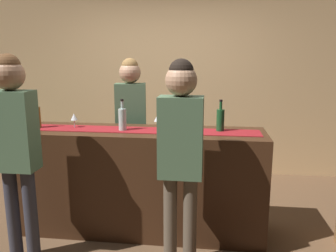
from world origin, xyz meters
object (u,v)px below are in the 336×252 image
Objects in this scene: wine_bottle_clear at (122,119)px; wine_glass_far_end at (194,120)px; wine_bottle_amber at (37,117)px; bartender at (131,116)px; potted_plant_tall at (23,146)px; wine_glass_mid_counter at (74,117)px; wine_bottle_green at (220,120)px; customer_browsing at (15,137)px; customer_sipping at (181,144)px; wine_glass_near_customer at (158,119)px.

wine_bottle_clear is 2.10× the size of wine_glass_far_end.
wine_bottle_amber is 1.01m from bartender.
wine_glass_mid_counter is at bearing -39.41° from potted_plant_tall.
potted_plant_tall is at bearing 160.47° from wine_bottle_green.
customer_browsing reaches higher than wine_glass_mid_counter.
wine_bottle_amber is 1.00× the size of wine_bottle_clear.
wine_bottle_clear is 0.18× the size of customer_sipping.
wine_glass_far_end is at bearing -174.62° from wine_bottle_green.
wine_bottle_amber reaches higher than potted_plant_tall.
customer_browsing is 1.93m from potted_plant_tall.
wine_bottle_green is at bearing 0.76° from wine_glass_mid_counter.
wine_glass_far_end is at bearing -6.68° from wine_glass_near_customer.
customer_sipping is (1.11, -0.63, -0.07)m from wine_glass_mid_counter.
wine_glass_far_end is at bearing 25.60° from customer_browsing.
wine_glass_mid_counter is 0.08× the size of customer_sipping.
potted_plant_tall is (-0.77, 0.99, -0.59)m from wine_bottle_amber.
wine_bottle_amber reaches higher than wine_glass_far_end.
wine_glass_mid_counter is 1.18m from wine_glass_far_end.
wine_bottle_clear is at bearing -175.24° from wine_glass_far_end.
wine_bottle_amber is 2.10× the size of wine_glass_near_customer.
potted_plant_tall is (-0.91, 1.61, -0.54)m from customer_browsing.
customer_sipping is at bearing -66.98° from wine_glass_near_customer.
wine_bottle_clear is 0.18× the size of bartender.
wine_glass_mid_counter is 1.00× the size of wine_glass_far_end.
potted_plant_tall is at bearing -23.60° from bartender.
wine_glass_near_customer is 1.00× the size of wine_glass_far_end.
wine_glass_near_customer reaches higher than potted_plant_tall.
wine_glass_near_customer is at bearing 178.23° from wine_bottle_green.
customer_sipping is at bearing -43.29° from wine_bottle_clear.
potted_plant_tall is (-2.56, 0.91, -0.59)m from wine_bottle_green.
wine_bottle_green is at bearing 64.69° from customer_sipping.
wine_bottle_green is 0.17× the size of customer_browsing.
customer_sipping is (0.29, -0.67, -0.07)m from wine_glass_near_customer.
wine_glass_near_customer is at bearing 16.91° from wine_bottle_clear.
customer_sipping reaches higher than bartender.
wine_bottle_clear is 0.68m from wine_glass_far_end.
customer_sipping is 1.80× the size of potted_plant_tall.
bartender is 1.69m from potted_plant_tall.
bartender reaches higher than wine_bottle_green.
wine_glass_mid_counter is (-0.83, -0.04, 0.00)m from wine_glass_near_customer.
bartender is 1.00× the size of customer_sipping.
wine_bottle_green is 2.78m from potted_plant_tall.
customer_sipping is at bearing -115.85° from wine_bottle_green.
wine_bottle_green and wine_bottle_clear have the same top height.
wine_bottle_clear is at bearing -6.85° from wine_glass_mid_counter.
customer_browsing is at bearing -60.62° from potted_plant_tall.
wine_glass_near_customer is at bearing 173.32° from wine_glass_far_end.
wine_bottle_clear reaches higher than potted_plant_tall.
bartender is at bearing 37.17° from wine_bottle_amber.
wine_bottle_amber is 1.00× the size of wine_bottle_green.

